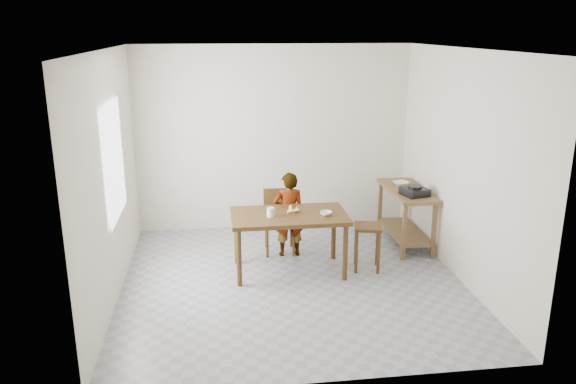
{
  "coord_description": "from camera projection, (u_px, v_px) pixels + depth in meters",
  "views": [
    {
      "loc": [
        -0.86,
        -6.07,
        2.93
      ],
      "look_at": [
        0.0,
        0.4,
        1.0
      ],
      "focal_mm": 35.0,
      "sensor_mm": 36.0,
      "label": 1
    }
  ],
  "objects": [
    {
      "name": "stool",
      "position": [
        367.0,
        247.0,
        6.98
      ],
      "size": [
        0.39,
        0.39,
        0.58
      ],
      "primitive_type": null,
      "rotation": [
        0.0,
        0.0,
        -0.22
      ],
      "color": "#412911",
      "rests_on": "floor"
    },
    {
      "name": "floor",
      "position": [
        292.0,
        283.0,
        6.72
      ],
      "size": [
        4.0,
        4.0,
        0.04
      ],
      "primitive_type": "cube",
      "color": "gray",
      "rests_on": "ground"
    },
    {
      "name": "glass_tumbler",
      "position": [
        271.0,
        212.0,
        6.68
      ],
      "size": [
        0.11,
        0.11,
        0.11
      ],
      "primitive_type": "cylinder",
      "rotation": [
        0.0,
        0.0,
        -0.34
      ],
      "color": "silver",
      "rests_on": "dining_table"
    },
    {
      "name": "dining_table",
      "position": [
        289.0,
        243.0,
        6.89
      ],
      "size": [
        1.4,
        0.8,
        0.75
      ],
      "primitive_type": null,
      "color": "#412911",
      "rests_on": "floor"
    },
    {
      "name": "prep_counter",
      "position": [
        405.0,
        217.0,
        7.76
      ],
      "size": [
        0.5,
        1.2,
        0.8
      ],
      "primitive_type": null,
      "color": "brown",
      "rests_on": "floor"
    },
    {
      "name": "serving_bowl",
      "position": [
        401.0,
        183.0,
        7.82
      ],
      "size": [
        0.26,
        0.26,
        0.05
      ],
      "primitive_type": "imported",
      "rotation": [
        0.0,
        0.0,
        0.25
      ],
      "color": "silver",
      "rests_on": "prep_counter"
    },
    {
      "name": "dining_chair",
      "position": [
        280.0,
        222.0,
        7.48
      ],
      "size": [
        0.42,
        0.42,
        0.84
      ],
      "primitive_type": null,
      "rotation": [
        0.0,
        0.0,
        -0.05
      ],
      "color": "#412911",
      "rests_on": "floor"
    },
    {
      "name": "wall_back",
      "position": [
        273.0,
        138.0,
        8.25
      ],
      "size": [
        4.0,
        0.04,
        2.7
      ],
      "primitive_type": "cube",
      "color": "beige",
      "rests_on": "ground"
    },
    {
      "name": "small_bowl",
      "position": [
        326.0,
        213.0,
        6.74
      ],
      "size": [
        0.17,
        0.17,
        0.05
      ],
      "primitive_type": "imported",
      "rotation": [
        0.0,
        0.0,
        -0.18
      ],
      "color": "silver",
      "rests_on": "dining_table"
    },
    {
      "name": "wall_left",
      "position": [
        108.0,
        178.0,
        6.07
      ],
      "size": [
        0.04,
        4.0,
        2.7
      ],
      "primitive_type": "cube",
      "color": "beige",
      "rests_on": "ground"
    },
    {
      "name": "banana",
      "position": [
        293.0,
        210.0,
        6.83
      ],
      "size": [
        0.18,
        0.14,
        0.06
      ],
      "primitive_type": null,
      "rotation": [
        0.0,
        0.0,
        0.16
      ],
      "color": "#FCE65A",
      "rests_on": "dining_table"
    },
    {
      "name": "child",
      "position": [
        289.0,
        214.0,
        7.34
      ],
      "size": [
        0.42,
        0.28,
        1.14
      ],
      "primitive_type": "imported",
      "rotation": [
        0.0,
        0.0,
        3.13
      ],
      "color": "white",
      "rests_on": "floor"
    },
    {
      "name": "wall_right",
      "position": [
        463.0,
        167.0,
        6.58
      ],
      "size": [
        0.04,
        4.0,
        2.7
      ],
      "primitive_type": "cube",
      "color": "beige",
      "rests_on": "ground"
    },
    {
      "name": "ceiling",
      "position": [
        293.0,
        47.0,
        5.94
      ],
      "size": [
        4.0,
        4.0,
        0.04
      ],
      "primitive_type": "cube",
      "color": "white",
      "rests_on": "wall_back"
    },
    {
      "name": "window_pane",
      "position": [
        115.0,
        161.0,
        6.23
      ],
      "size": [
        0.02,
        1.1,
        1.3
      ],
      "primitive_type": "cube",
      "color": "white",
      "rests_on": "wall_left"
    },
    {
      "name": "wall_front",
      "position": [
        329.0,
        236.0,
        4.41
      ],
      "size": [
        4.0,
        0.04,
        2.7
      ],
      "primitive_type": "cube",
      "color": "beige",
      "rests_on": "ground"
    },
    {
      "name": "gas_burner",
      "position": [
        415.0,
        192.0,
        7.35
      ],
      "size": [
        0.37,
        0.37,
        0.1
      ],
      "primitive_type": "cube",
      "rotation": [
        0.0,
        0.0,
        0.25
      ],
      "color": "black",
      "rests_on": "prep_counter"
    }
  ]
}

